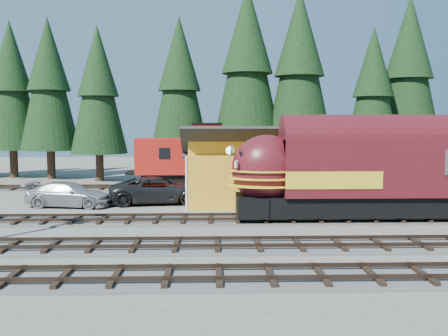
{
  "coord_description": "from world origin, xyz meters",
  "views": [
    {
      "loc": [
        -4.5,
        -23.58,
        5.4
      ],
      "look_at": [
        -3.73,
        4.0,
        2.99
      ],
      "focal_mm": 40.0,
      "sensor_mm": 36.0,
      "label": 1
    }
  ],
  "objects_px": {
    "pickup_truck_a": "(158,190)",
    "pickup_truck_b": "(69,194)",
    "caboose": "(196,159)",
    "depot": "(275,160)",
    "locomotive": "(370,174)"
  },
  "relations": [
    {
      "from": "locomotive",
      "to": "pickup_truck_b",
      "type": "distance_m",
      "value": 19.07
    },
    {
      "from": "locomotive",
      "to": "pickup_truck_a",
      "type": "distance_m",
      "value": 14.15
    },
    {
      "from": "depot",
      "to": "caboose",
      "type": "bearing_deg",
      "value": 127.05
    },
    {
      "from": "locomotive",
      "to": "pickup_truck_a",
      "type": "bearing_deg",
      "value": 153.08
    },
    {
      "from": "caboose",
      "to": "pickup_truck_b",
      "type": "xyz_separation_m",
      "value": [
        -8.12,
        -8.86,
        -1.72
      ]
    },
    {
      "from": "caboose",
      "to": "pickup_truck_a",
      "type": "distance_m",
      "value": 8.16
    },
    {
      "from": "pickup_truck_a",
      "to": "pickup_truck_b",
      "type": "height_order",
      "value": "pickup_truck_a"
    },
    {
      "from": "depot",
      "to": "locomotive",
      "type": "bearing_deg",
      "value": -55.4
    },
    {
      "from": "depot",
      "to": "locomotive",
      "type": "distance_m",
      "value": 7.9
    },
    {
      "from": "depot",
      "to": "pickup_truck_b",
      "type": "relative_size",
      "value": 2.27
    },
    {
      "from": "depot",
      "to": "pickup_truck_b",
      "type": "height_order",
      "value": "depot"
    },
    {
      "from": "locomotive",
      "to": "pickup_truck_b",
      "type": "bearing_deg",
      "value": 164.28
    },
    {
      "from": "pickup_truck_b",
      "to": "pickup_truck_a",
      "type": "bearing_deg",
      "value": -69.62
    },
    {
      "from": "depot",
      "to": "pickup_truck_a",
      "type": "bearing_deg",
      "value": -179.01
    },
    {
      "from": "pickup_truck_b",
      "to": "depot",
      "type": "bearing_deg",
      "value": -75.98
    }
  ]
}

